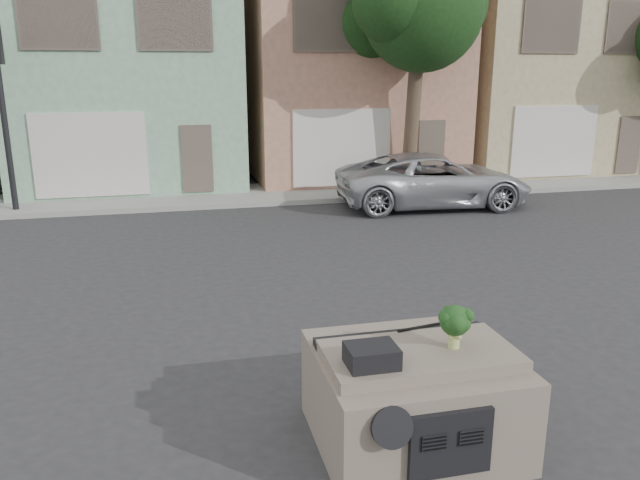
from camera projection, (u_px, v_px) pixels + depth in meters
name	position (u px, v px, depth m)	size (l,w,h in m)	color
ground_plane	(338.00, 330.00, 9.48)	(120.00, 120.00, 0.00)	#303033
sidewalk	(250.00, 195.00, 19.31)	(40.00, 3.00, 0.15)	gray
townhouse_mint	(129.00, 71.00, 21.29)	(7.20, 8.20, 7.55)	#87B390
townhouse_tan	(341.00, 71.00, 22.98)	(7.20, 8.20, 7.55)	tan
townhouse_beige	(523.00, 71.00, 24.67)	(7.20, 8.20, 7.55)	tan
silver_pickup	(432.00, 206.00, 18.04)	(2.54, 5.51, 1.53)	#B9BAC0
traffic_signal	(3.00, 120.00, 16.25)	(0.40, 0.40, 5.10)	black
tree_near	(415.00, 55.00, 18.67)	(4.40, 4.00, 8.50)	#163513
car_dashboard	(413.00, 393.00, 6.52)	(2.00, 1.80, 1.12)	#786B5C
instrument_hump	(372.00, 356.00, 5.89)	(0.48, 0.38, 0.20)	black
wiper_arm	(426.00, 326.00, 6.79)	(0.70, 0.03, 0.02)	black
broccoli	(455.00, 326.00, 6.23)	(0.37, 0.37, 0.46)	#173815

